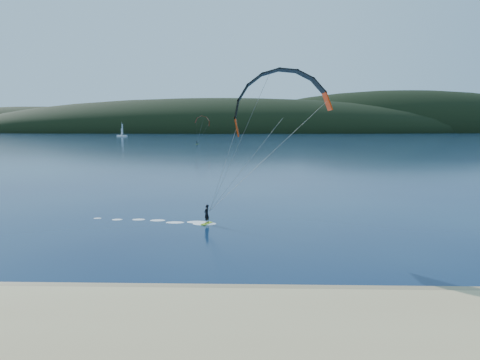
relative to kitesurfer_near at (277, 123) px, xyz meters
The scene contains 6 objects.
ground 20.60m from the kitesurfer_near, 112.39° to the right, with size 1800.00×1800.00×0.00m, color #071336.
wet_sand 16.96m from the kitesurfer_near, 119.08° to the right, with size 220.00×2.50×0.10m.
headland 728.00m from the kitesurfer_near, 90.51° to the left, with size 1200.00×310.00×140.00m.
kitesurfer_near is the anchor object (origin of this frame).
kitesurfer_far 183.12m from the kitesurfer_near, 98.09° to the left, with size 7.88×8.06×12.75m.
sailboat 397.98m from the kitesurfer_near, 107.80° to the left, with size 9.31×6.05×13.35m.
Camera 1 is at (5.33, -16.69, 8.10)m, focal length 33.86 mm.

